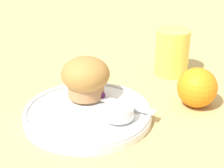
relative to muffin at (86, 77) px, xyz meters
The scene contains 8 objects.
ground_plane 0.08m from the muffin, ahead, with size 3.00×3.00×0.00m, color tan.
plate 0.07m from the muffin, 28.74° to the right, with size 0.23×0.23×0.02m.
muffin is the anchor object (origin of this frame).
cream_ramekin 0.10m from the muffin, ahead, with size 0.05×0.05×0.02m.
berry_pair 0.04m from the muffin, 41.97° to the left, with size 0.03×0.01×0.01m.
butter_knife 0.07m from the muffin, 26.98° to the left, with size 0.15×0.08×0.00m.
orange_fruit 0.21m from the muffin, 55.82° to the left, with size 0.08×0.08×0.08m.
juice_glass 0.23m from the muffin, 95.65° to the left, with size 0.07×0.07×0.10m.
Camera 1 is at (0.49, -0.30, 0.35)m, focal length 60.00 mm.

